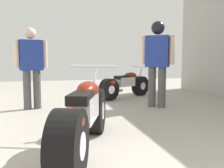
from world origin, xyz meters
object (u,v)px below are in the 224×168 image
Objects in this scene: motorcycle_black_naked at (125,85)px; mechanic_in_blue at (31,64)px; motorcycle_maroon_cruiser at (84,118)px; mechanic_with_helmet at (157,56)px.

mechanic_in_blue is at bearing -157.37° from motorcycle_black_naked.
motorcycle_black_naked is at bearing 22.63° from mechanic_in_blue.
motorcycle_maroon_cruiser is 1.10× the size of mechanic_with_helmet.
motorcycle_black_naked is 0.99× the size of mechanic_in_blue.
motorcycle_black_naked is 1.60m from mechanic_with_helmet.
mechanic_in_blue is at bearing 105.06° from motorcycle_maroon_cruiser.
mechanic_with_helmet reaches higher than motorcycle_maroon_cruiser.
motorcycle_maroon_cruiser reaches higher than motorcycle_black_naked.
motorcycle_maroon_cruiser is 3.94m from motorcycle_black_naked.
mechanic_with_helmet reaches higher than mechanic_in_blue.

